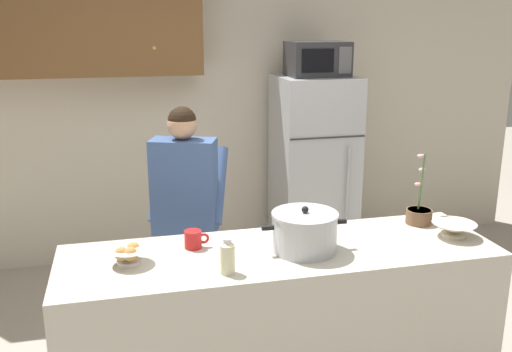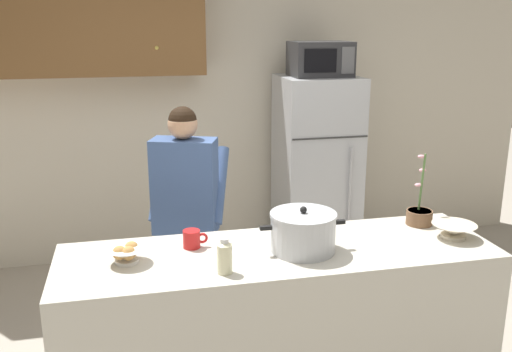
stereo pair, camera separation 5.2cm
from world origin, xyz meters
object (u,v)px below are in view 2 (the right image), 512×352
at_px(microwave, 320,59).
at_px(bottle_near_edge, 225,256).
at_px(coffee_mug, 192,239).
at_px(potted_orchid, 419,214).
at_px(empty_bowl, 454,230).
at_px(bread_bowl, 126,253).
at_px(person_near_pot, 186,200).
at_px(refrigerator, 316,171).
at_px(cooking_pot, 303,232).

xyz_separation_m(microwave, bottle_near_edge, (-1.15, -2.04, -0.76)).
xyz_separation_m(coffee_mug, potted_orchid, (1.33, 0.06, 0.01)).
height_order(empty_bowl, potted_orchid, potted_orchid).
height_order(microwave, potted_orchid, microwave).
xyz_separation_m(microwave, bread_bowl, (-1.60, -1.82, -0.79)).
bearing_deg(empty_bowl, bottle_near_edge, -172.82).
bearing_deg(person_near_pot, coffee_mug, -92.99).
bearing_deg(coffee_mug, microwave, 53.29).
relative_size(microwave, potted_orchid, 1.13).
height_order(microwave, coffee_mug, microwave).
relative_size(refrigerator, potted_orchid, 3.82).
bearing_deg(cooking_pot, bottle_near_edge, -158.12).
xyz_separation_m(person_near_pot, bread_bowl, (-0.37, -0.79, 0.00)).
bearing_deg(refrigerator, cooking_pot, -110.69).
height_order(microwave, person_near_pot, microwave).
distance_m(cooking_pot, coffee_mug, 0.58).
relative_size(refrigerator, cooking_pot, 3.58).
distance_m(bread_bowl, empty_bowl, 1.75).
distance_m(person_near_pot, potted_orchid, 1.43).
bearing_deg(cooking_pot, coffee_mug, 163.02).
distance_m(bottle_near_edge, potted_orchid, 1.28).
bearing_deg(bottle_near_edge, bread_bowl, 154.28).
relative_size(coffee_mug, potted_orchid, 0.31).
bearing_deg(refrigerator, potted_orchid, -87.69).
xyz_separation_m(coffee_mug, bottle_near_edge, (0.11, -0.34, 0.04)).
height_order(coffee_mug, bread_bowl, bread_bowl).
relative_size(cooking_pot, coffee_mug, 3.46).
xyz_separation_m(refrigerator, person_near_pot, (-1.23, -1.06, 0.16)).
distance_m(empty_bowl, potted_orchid, 0.25).
height_order(cooking_pot, potted_orchid, potted_orchid).
relative_size(bread_bowl, bottle_near_edge, 1.19).
distance_m(microwave, person_near_pot, 1.79).
relative_size(empty_bowl, bottle_near_edge, 1.39).
height_order(bread_bowl, bottle_near_edge, bottle_near_edge).
bearing_deg(potted_orchid, bottle_near_edge, -161.78).
bearing_deg(coffee_mug, empty_bowl, -7.31).
distance_m(refrigerator, microwave, 0.95).
height_order(person_near_pot, empty_bowl, person_near_pot).
xyz_separation_m(coffee_mug, empty_bowl, (1.41, -0.18, -0.00)).
relative_size(coffee_mug, bottle_near_edge, 0.75).
bearing_deg(coffee_mug, bread_bowl, -159.32).
bearing_deg(refrigerator, microwave, -89.93).
xyz_separation_m(empty_bowl, potted_orchid, (-0.08, 0.24, 0.01)).
distance_m(cooking_pot, bottle_near_edge, 0.47).
bearing_deg(bottle_near_edge, microwave, 60.59).
relative_size(bottle_near_edge, potted_orchid, 0.41).
distance_m(cooking_pot, empty_bowl, 0.86).
bearing_deg(coffee_mug, refrigerator, 53.64).
height_order(coffee_mug, bottle_near_edge, bottle_near_edge).
height_order(microwave, bread_bowl, microwave).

